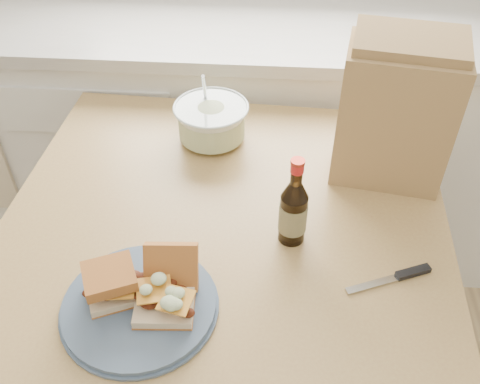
# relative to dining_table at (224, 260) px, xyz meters

# --- Properties ---
(cabinet_run) EXTENTS (2.50, 0.64, 0.94)m
(cabinet_run) POSITION_rel_dining_table_xyz_m (0.01, 0.84, -0.24)
(cabinet_run) COLOR white
(cabinet_run) RESTS_ON ground
(dining_table) EXTENTS (1.04, 1.04, 0.83)m
(dining_table) POSITION_rel_dining_table_xyz_m (0.00, 0.00, 0.00)
(dining_table) COLOR tan
(dining_table) RESTS_ON ground
(plate) EXTENTS (0.29, 0.29, 0.02)m
(plate) POSITION_rel_dining_table_xyz_m (-0.14, -0.24, 0.13)
(plate) COLOR #495D77
(plate) RESTS_ON dining_table
(sandwich_left) EXTENTS (0.12, 0.12, 0.07)m
(sandwich_left) POSITION_rel_dining_table_xyz_m (-0.19, -0.22, 0.18)
(sandwich_left) COLOR beige
(sandwich_left) RESTS_ON plate
(sandwich_right) EXTENTS (0.11, 0.15, 0.09)m
(sandwich_right) POSITION_rel_dining_table_xyz_m (-0.08, -0.22, 0.17)
(sandwich_right) COLOR beige
(sandwich_right) RESTS_ON plate
(coleslaw_bowl) EXTENTS (0.20, 0.20, 0.19)m
(coleslaw_bowl) POSITION_rel_dining_table_xyz_m (-0.06, 0.32, 0.17)
(coleslaw_bowl) COLOR silver
(coleslaw_bowl) RESTS_ON dining_table
(beer_bottle) EXTENTS (0.06, 0.06, 0.21)m
(beer_bottle) POSITION_rel_dining_table_xyz_m (0.15, -0.03, 0.20)
(beer_bottle) COLOR black
(beer_bottle) RESTS_ON dining_table
(knife) EXTENTS (0.18, 0.09, 0.01)m
(knife) POSITION_rel_dining_table_xyz_m (0.37, -0.12, 0.13)
(knife) COLOR silver
(knife) RESTS_ON dining_table
(paper_bag) EXTENTS (0.27, 0.20, 0.33)m
(paper_bag) POSITION_rel_dining_table_xyz_m (0.37, 0.21, 0.29)
(paper_bag) COLOR #A88151
(paper_bag) RESTS_ON dining_table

